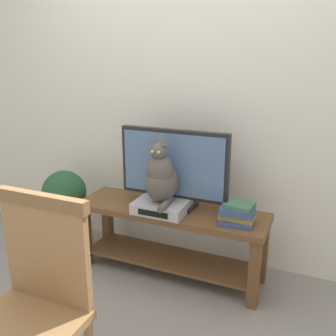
% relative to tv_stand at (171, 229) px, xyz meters
% --- Properties ---
extents(ground_plane, '(12.00, 12.00, 0.00)m').
position_rel_tv_stand_xyz_m(ground_plane, '(-0.02, -0.64, -0.36)').
color(ground_plane, gray).
extents(back_wall, '(7.00, 0.12, 2.80)m').
position_rel_tv_stand_xyz_m(back_wall, '(-0.02, 0.42, 1.04)').
color(back_wall, silver).
rests_on(back_wall, ground).
extents(tv_stand, '(1.39, 0.41, 0.52)m').
position_rel_tv_stand_xyz_m(tv_stand, '(0.00, 0.00, 0.00)').
color(tv_stand, brown).
rests_on(tv_stand, ground).
extents(tv, '(0.80, 0.20, 0.57)m').
position_rel_tv_stand_xyz_m(tv, '(0.00, 0.05, 0.46)').
color(tv, black).
rests_on(tv, tv_stand).
extents(media_box, '(0.36, 0.31, 0.08)m').
position_rel_tv_stand_xyz_m(media_box, '(-0.04, -0.07, 0.20)').
color(media_box, '#ADADB2').
rests_on(media_box, tv_stand).
extents(cat, '(0.22, 0.34, 0.47)m').
position_rel_tv_stand_xyz_m(cat, '(-0.04, -0.08, 0.42)').
color(cat, '#514C47').
rests_on(cat, media_box).
extents(wooden_chair, '(0.47, 0.47, 1.02)m').
position_rel_tv_stand_xyz_m(wooden_chair, '(-0.11, -1.26, 0.23)').
color(wooden_chair, olive).
rests_on(wooden_chair, ground).
extents(book_stack, '(0.23, 0.19, 0.14)m').
position_rel_tv_stand_xyz_m(book_stack, '(0.49, -0.05, 0.23)').
color(book_stack, '#33477A').
rests_on(book_stack, tv_stand).
extents(potted_plant, '(0.36, 0.36, 0.68)m').
position_rel_tv_stand_xyz_m(potted_plant, '(-0.95, 0.00, 0.06)').
color(potted_plant, '#9E6B4C').
rests_on(potted_plant, ground).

